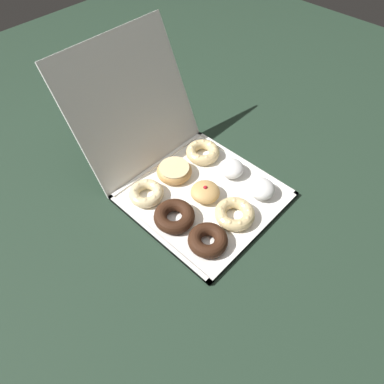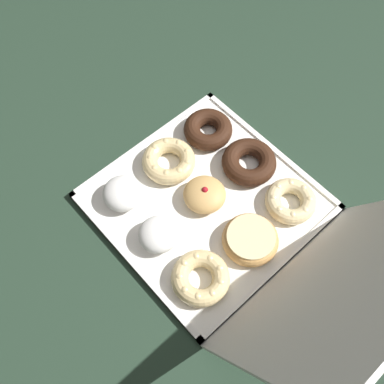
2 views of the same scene
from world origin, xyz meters
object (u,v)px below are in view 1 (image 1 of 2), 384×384
Objects in this scene: donut_box at (204,196)px; cruller_donut_6 at (146,193)px; chocolate_cake_ring_donut_3 at (174,216)px; chocolate_cake_ring_donut_0 at (208,240)px; glazed_ring_donut_7 at (175,170)px; powdered_filled_donut_5 at (232,169)px; cruller_donut_8 at (203,152)px; jelly_filled_donut_4 at (205,192)px; cruller_donut_1 at (234,214)px; powdered_filled_donut_2 at (261,189)px.

donut_box is 0.18m from cruller_donut_6.
chocolate_cake_ring_donut_3 is at bearing 179.93° from donut_box.
glazed_ring_donut_7 is at bearing 63.70° from chocolate_cake_ring_donut_0.
donut_box is 0.13m from chocolate_cake_ring_donut_3.
donut_box is at bearing 178.86° from powdered_filled_donut_5.
cruller_donut_8 is (0.25, 0.25, -0.00)m from chocolate_cake_ring_donut_0.
cruller_donut_6 is 0.94× the size of cruller_donut_8.
donut_box is at bearing -136.50° from cruller_donut_8.
jelly_filled_donut_4 is 0.18m from cruller_donut_6.
powdered_filled_donut_5 is 0.71× the size of glazed_ring_donut_7.
jelly_filled_donut_4 is at bearing -46.71° from cruller_donut_6.
cruller_donut_1 is 1.10× the size of cruller_donut_6.
cruller_donut_1 is at bearing -91.45° from glazed_ring_donut_7.
powdered_filled_donut_2 is 0.35m from cruller_donut_6.
donut_box is 0.12m from cruller_donut_1.
glazed_ring_donut_7 is (0.01, 0.13, -0.00)m from jelly_filled_donut_4.
donut_box is 0.18m from powdered_filled_donut_2.
cruller_donut_1 is at bearing -89.81° from jelly_filled_donut_4.
cruller_donut_1 is 0.28m from cruller_donut_6.
cruller_donut_1 is 0.98× the size of chocolate_cake_ring_donut_3.
glazed_ring_donut_7 is (-0.12, 0.25, -0.01)m from powdered_filled_donut_2.
cruller_donut_1 is at bearing -63.44° from cruller_donut_6.
powdered_filled_donut_2 is at bearing 0.64° from chocolate_cake_ring_donut_0.
donut_box is 0.18m from chocolate_cake_ring_donut_0.
chocolate_cake_ring_donut_0 is 0.12m from chocolate_cake_ring_donut_3.
cruller_donut_1 reaches higher than donut_box.
cruller_donut_6 is 0.94× the size of glazed_ring_donut_7.
cruller_donut_6 is at bearing 88.67° from chocolate_cake_ring_donut_3.
chocolate_cake_ring_donut_0 is (-0.12, -0.12, 0.02)m from donut_box.
jelly_filled_donut_4 is at bearing -135.87° from cruller_donut_8.
powdered_filled_donut_2 reaches higher than chocolate_cake_ring_donut_3.
powdered_filled_donut_2 is 0.28m from glazed_ring_donut_7.
chocolate_cake_ring_donut_0 reaches higher than glazed_ring_donut_7.
jelly_filled_donut_4 is (-0.00, -0.01, 0.03)m from donut_box.
powdered_filled_donut_5 reaches higher than donut_box.
cruller_donut_6 is at bearing 133.29° from jelly_filled_donut_4.
jelly_filled_donut_4 reaches higher than cruller_donut_6.
donut_box is at bearing 64.24° from jelly_filled_donut_4.
chocolate_cake_ring_donut_0 is 0.28m from powdered_filled_donut_5.
powdered_filled_donut_5 is (0.13, 0.00, 0.00)m from jelly_filled_donut_4.
chocolate_cake_ring_donut_0 is 0.25m from cruller_donut_6.
glazed_ring_donut_7 is (0.01, 0.25, -0.00)m from cruller_donut_1.
cruller_donut_1 reaches higher than cruller_donut_6.
chocolate_cake_ring_donut_3 is 0.19m from glazed_ring_donut_7.
donut_box is at bearing -91.88° from glazed_ring_donut_7.
cruller_donut_6 is (-0.00, 0.25, -0.00)m from chocolate_cake_ring_donut_0.
cruller_donut_8 is at bearing 43.50° from donut_box.
cruller_donut_6 is (-0.12, 0.13, -0.00)m from jelly_filled_donut_4.
powdered_filled_donut_2 is 0.94× the size of jelly_filled_donut_4.
cruller_donut_6 is at bearing 90.87° from chocolate_cake_ring_donut_0.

